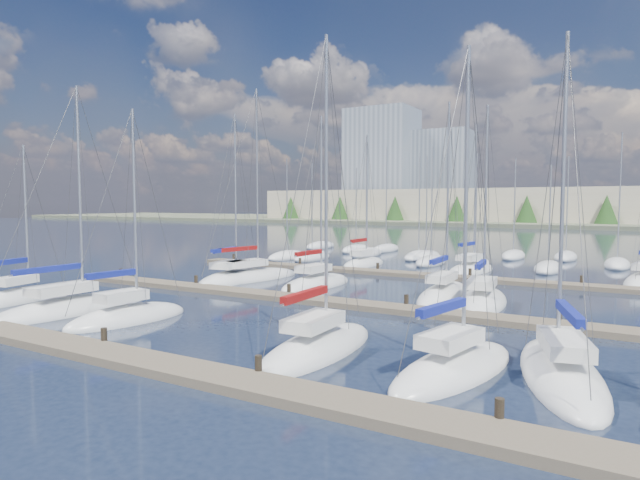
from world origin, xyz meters
The scene contains 19 objects.
ground centered at (0.00, 60.00, 0.00)m, with size 400.00×400.00×0.00m, color #1F293E.
dock_near centered at (0.00, 2.01, 0.15)m, with size 44.00×1.93×1.10m.
dock_mid centered at (0.00, 16.01, 0.15)m, with size 44.00×1.93×1.10m.
dock_far centered at (0.00, 30.01, 0.15)m, with size 44.00×1.93×1.10m.
sailboat_e centered at (9.63, 6.93, 0.19)m, with size 3.95×7.97×12.31m.
sailboat_l centered at (7.38, 20.61, 0.18)m, with size 3.67×8.58×12.63m.
sailboat_j centered at (-4.73, 21.61, 0.18)m, with size 3.20×7.88×13.06m.
sailboat_c centered at (-7.29, 6.86, 0.18)m, with size 3.41×7.04×11.58m.
sailboat_a centered at (-17.56, 7.41, 0.18)m, with size 3.42×7.26×10.36m.
sailboat_h centered at (-11.65, 20.45, 0.18)m, with size 4.13×8.46×13.63m.
sailboat_k centered at (4.64, 21.81, 0.19)m, with size 2.74×8.81×13.26m.
sailboat_p centered at (2.93, 35.34, 0.18)m, with size 3.60×8.26×13.60m.
sailboat_f centered at (12.97, 8.25, 0.18)m, with size 4.78×9.21×12.69m.
sailboat_b centered at (-11.98, 6.88, 0.17)m, with size 3.10×9.80×13.29m.
sailboat_d centered at (4.07, 6.85, 0.18)m, with size 2.84×8.35×13.55m.
sailboat_n centered at (-7.16, 34.62, 0.20)m, with size 2.46×7.33×13.26m.
sailboat_i centered at (-10.88, 21.77, 0.19)m, with size 4.58×10.12×15.70m.
distant_boats centered at (-4.34, 43.76, 0.29)m, with size 36.93×20.75×13.30m.
shoreline centered at (-13.29, 149.77, 7.44)m, with size 400.00×60.00×38.00m.
Camera 1 is at (14.84, -11.56, 6.07)m, focal length 30.00 mm.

